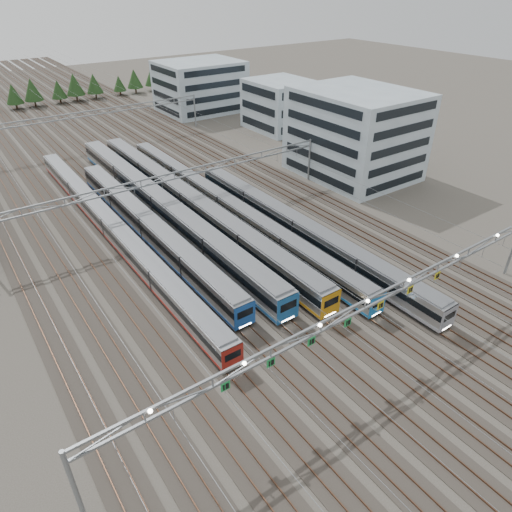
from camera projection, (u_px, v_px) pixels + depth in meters
ground at (356, 361)px, 47.17m from camera, size 400.00×400.00×0.00m
track_bed at (70, 125)px, 115.81m from camera, size 54.00×260.00×5.42m
train_a at (111, 226)px, 68.28m from camera, size 2.52×67.75×3.28m
train_b at (149, 227)px, 67.74m from camera, size 2.79×51.12×3.63m
train_c at (161, 205)px, 73.74m from camera, size 3.07×66.24×4.01m
train_d at (188, 201)px, 75.26m from camera, size 2.92×68.31×3.80m
train_e at (224, 204)px, 74.92m from camera, size 2.53×66.47×3.28m
train_f at (299, 228)px, 67.50m from camera, size 2.66×51.18×3.46m
gantry_near at (365, 307)px, 43.33m from camera, size 56.36×0.61×8.08m
gantry_mid at (175, 181)px, 71.57m from camera, size 56.36×0.36×8.00m
gantry_far at (85, 118)px, 102.81m from camera, size 56.36×0.36×8.00m
depot_bldg_south at (355, 134)px, 87.22m from camera, size 18.00×22.00×16.09m
depot_bldg_mid at (281, 105)px, 115.05m from camera, size 14.00×16.00×11.89m
depot_bldg_north at (200, 86)px, 130.06m from camera, size 22.00×18.00×13.55m
treeline at (23, 93)px, 133.92m from camera, size 87.50×5.60×7.02m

